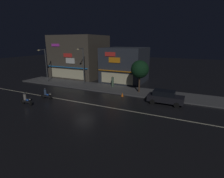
% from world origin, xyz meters
% --- Properties ---
extents(ground_plane, '(140.00, 140.00, 0.00)m').
position_xyz_m(ground_plane, '(0.00, 0.00, 0.00)').
color(ground_plane, black).
extents(lane_divider_stripe, '(34.03, 0.16, 0.01)m').
position_xyz_m(lane_divider_stripe, '(0.00, 0.00, 0.01)').
color(lane_divider_stripe, beige).
rests_on(lane_divider_stripe, ground).
extents(sidewalk_far, '(35.82, 4.75, 0.14)m').
position_xyz_m(sidewalk_far, '(0.00, 7.64, 0.07)').
color(sidewalk_far, '#4C4C4F').
rests_on(sidewalk_far, ground).
extents(storefront_left_block, '(7.42, 7.92, 6.41)m').
position_xyz_m(storefront_left_block, '(-0.00, 13.90, 3.20)').
color(storefront_left_block, '#2D333D').
rests_on(storefront_left_block, ground).
extents(storefront_center_block, '(10.17, 9.05, 8.73)m').
position_xyz_m(storefront_center_block, '(-10.75, 14.47, 4.36)').
color(storefront_center_block, '#4C443A').
rests_on(storefront_center_block, ground).
extents(streetlamp_west, '(0.44, 1.64, 6.04)m').
position_xyz_m(streetlamp_west, '(-13.02, 6.71, 3.77)').
color(streetlamp_west, '#47494C').
rests_on(streetlamp_west, sidewalk_far).
extents(streetlamp_mid, '(0.44, 1.64, 6.30)m').
position_xyz_m(streetlamp_mid, '(-5.44, 7.84, 3.91)').
color(streetlamp_mid, '#47494C').
rests_on(streetlamp_mid, sidewalk_far).
extents(pedestrian_on_sidewalk, '(0.40, 0.40, 1.83)m').
position_xyz_m(pedestrian_on_sidewalk, '(-0.14, 8.69, 0.98)').
color(pedestrian_on_sidewalk, '#4C664C').
rests_on(pedestrian_on_sidewalk, sidewalk_far).
extents(street_tree, '(2.61, 2.61, 4.75)m').
position_xyz_m(street_tree, '(4.86, 7.37, 3.57)').
color(street_tree, '#473323').
rests_on(street_tree, sidewalk_far).
extents(parked_car_near_kerb, '(4.30, 1.98, 1.67)m').
position_xyz_m(parked_car_near_kerb, '(9.18, 4.19, 0.87)').
color(parked_car_near_kerb, black).
rests_on(parked_car_near_kerb, ground).
extents(motorcycle_lead, '(1.90, 0.60, 1.52)m').
position_xyz_m(motorcycle_lead, '(-6.08, -3.51, 0.63)').
color(motorcycle_lead, black).
rests_on(motorcycle_lead, ground).
extents(motorcycle_following, '(1.90, 0.60, 1.52)m').
position_xyz_m(motorcycle_following, '(-5.52, -0.80, 0.63)').
color(motorcycle_following, black).
rests_on(motorcycle_following, ground).
extents(traffic_cone, '(0.36, 0.36, 0.55)m').
position_xyz_m(traffic_cone, '(3.26, 4.71, 0.28)').
color(traffic_cone, orange).
rests_on(traffic_cone, ground).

